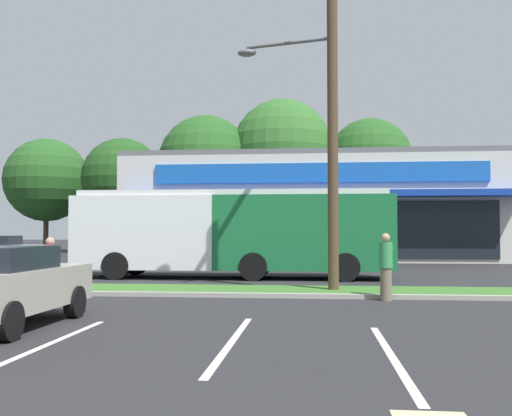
{
  "coord_description": "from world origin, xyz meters",
  "views": [
    {
      "loc": [
        1.85,
        -2.46,
        1.73
      ],
      "look_at": [
        -0.19,
        18.1,
        2.58
      ],
      "focal_mm": 40.75,
      "sensor_mm": 36.0,
      "label": 1
    }
  ],
  "objects_px": {
    "pedestrian_near_bench": "(386,267)",
    "pedestrian_mid": "(50,271)",
    "car_1": "(0,250)",
    "city_bus": "(233,231)",
    "utility_pole": "(328,103)"
  },
  "relations": [
    {
      "from": "pedestrian_near_bench",
      "to": "pedestrian_mid",
      "type": "bearing_deg",
      "value": -84.64
    },
    {
      "from": "utility_pole",
      "to": "pedestrian_mid",
      "type": "relative_size",
      "value": 6.29
    },
    {
      "from": "car_1",
      "to": "pedestrian_near_bench",
      "type": "height_order",
      "value": "pedestrian_near_bench"
    },
    {
      "from": "car_1",
      "to": "pedestrian_near_bench",
      "type": "bearing_deg",
      "value": -36.74
    },
    {
      "from": "car_1",
      "to": "pedestrian_mid",
      "type": "xyz_separation_m",
      "value": [
        9.54,
        -14.74,
        0.02
      ]
    },
    {
      "from": "utility_pole",
      "to": "pedestrian_near_bench",
      "type": "relative_size",
      "value": 5.95
    },
    {
      "from": "utility_pole",
      "to": "pedestrian_mid",
      "type": "bearing_deg",
      "value": -154.25
    },
    {
      "from": "car_1",
      "to": "pedestrian_mid",
      "type": "bearing_deg",
      "value": -57.09
    },
    {
      "from": "city_bus",
      "to": "pedestrian_near_bench",
      "type": "bearing_deg",
      "value": 125.75
    },
    {
      "from": "pedestrian_mid",
      "to": "city_bus",
      "type": "bearing_deg",
      "value": -109.43
    },
    {
      "from": "pedestrian_near_bench",
      "to": "pedestrian_mid",
      "type": "xyz_separation_m",
      "value": [
        -8.04,
        -1.61,
        -0.05
      ]
    },
    {
      "from": "utility_pole",
      "to": "pedestrian_near_bench",
      "type": "height_order",
      "value": "utility_pole"
    },
    {
      "from": "city_bus",
      "to": "car_1",
      "type": "xyz_separation_m",
      "value": [
        -12.77,
        6.43,
        -0.98
      ]
    },
    {
      "from": "pedestrian_mid",
      "to": "pedestrian_near_bench",
      "type": "bearing_deg",
      "value": -166.83
    },
    {
      "from": "city_bus",
      "to": "pedestrian_mid",
      "type": "bearing_deg",
      "value": 68.83
    }
  ]
}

